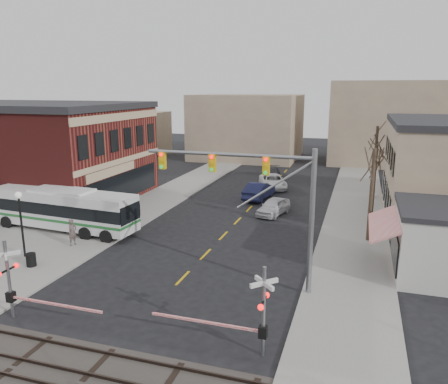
# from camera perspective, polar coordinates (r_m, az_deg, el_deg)

# --- Properties ---
(ground) EXTENTS (160.00, 160.00, 0.00)m
(ground) POSITION_cam_1_polar(r_m,az_deg,el_deg) (24.85, -7.26, -12.94)
(ground) COLOR black
(ground) RESTS_ON ground
(sidewalk_west) EXTENTS (5.00, 60.00, 0.12)m
(sidewalk_west) POSITION_cam_1_polar(r_m,az_deg,el_deg) (45.75, -7.66, -0.52)
(sidewalk_west) COLOR gray
(sidewalk_west) RESTS_ON ground
(sidewalk_east) EXTENTS (5.00, 60.00, 0.12)m
(sidewalk_east) POSITION_cam_1_polar(r_m,az_deg,el_deg) (41.59, 16.81, -2.40)
(sidewalk_east) COLOR gray
(sidewalk_east) RESTS_ON ground
(ballast_strip) EXTENTS (160.00, 5.00, 0.06)m
(ballast_strip) POSITION_cam_1_polar(r_m,az_deg,el_deg) (18.94, -18.24, -22.69)
(ballast_strip) COLOR #332D28
(ballast_strip) RESTS_ON ground
(rail_tracks) EXTENTS (160.00, 3.91, 0.14)m
(rail_tracks) POSITION_cam_1_polar(r_m,az_deg,el_deg) (18.88, -18.26, -22.46)
(rail_tracks) COLOR #2D231E
(rail_tracks) RESTS_ON ground
(tree_east_a) EXTENTS (0.28, 0.28, 6.75)m
(tree_east_a) POSITION_cam_1_polar(r_m,az_deg,el_deg) (33.01, 18.67, -0.42)
(tree_east_a) COLOR #382B21
(tree_east_a) RESTS_ON sidewalk_east
(tree_east_b) EXTENTS (0.28, 0.28, 6.30)m
(tree_east_b) POSITION_cam_1_polar(r_m,az_deg,el_deg) (38.92, 18.98, 1.25)
(tree_east_b) COLOR #382B21
(tree_east_b) RESTS_ON sidewalk_east
(tree_east_c) EXTENTS (0.28, 0.28, 7.20)m
(tree_east_c) POSITION_cam_1_polar(r_m,az_deg,el_deg) (46.72, 19.10, 3.73)
(tree_east_c) COLOR #382B21
(tree_east_c) RESTS_ON sidewalk_east
(transit_bus) EXTENTS (12.54, 3.57, 3.19)m
(transit_bus) POSITION_cam_1_polar(r_m,az_deg,el_deg) (36.45, -20.28, -2.03)
(transit_bus) COLOR silver
(transit_bus) RESTS_ON ground
(traffic_signal_mast) EXTENTS (9.46, 0.30, 8.00)m
(traffic_signal_mast) POSITION_cam_1_polar(r_m,az_deg,el_deg) (23.44, 5.13, 0.36)
(traffic_signal_mast) COLOR gray
(traffic_signal_mast) RESTS_ON ground
(rr_crossing_west) EXTENTS (5.60, 1.36, 4.00)m
(rr_crossing_west) POSITION_cam_1_polar(r_m,az_deg,el_deg) (23.55, -25.52, -10.48)
(rr_crossing_west) COLOR gray
(rr_crossing_west) RESTS_ON ground
(rr_crossing_east) EXTENTS (5.60, 1.36, 4.00)m
(rr_crossing_east) POSITION_cam_1_polar(r_m,az_deg,el_deg) (18.80, 3.86, -15.28)
(rr_crossing_east) COLOR gray
(rr_crossing_east) RESTS_ON ground
(street_lamp) EXTENTS (0.44, 0.44, 4.41)m
(street_lamp) POSITION_cam_1_polar(r_m,az_deg,el_deg) (31.15, -25.09, -2.23)
(street_lamp) COLOR black
(street_lamp) RESTS_ON sidewalk_west
(trash_bin) EXTENTS (0.60, 0.60, 0.82)m
(trash_bin) POSITION_cam_1_polar(r_m,az_deg,el_deg) (30.13, -23.89, -8.09)
(trash_bin) COLOR black
(trash_bin) RESTS_ON sidewalk_west
(car_a) EXTENTS (2.75, 4.65, 1.48)m
(car_a) POSITION_cam_1_polar(r_m,az_deg,el_deg) (39.00, 6.48, -1.90)
(car_a) COLOR silver
(car_a) RESTS_ON ground
(car_b) EXTENTS (2.43, 5.35, 1.70)m
(car_b) POSITION_cam_1_polar(r_m,az_deg,el_deg) (44.41, 4.60, 0.18)
(car_b) COLOR #1B1F45
(car_b) RESTS_ON ground
(car_c) EXTENTS (4.36, 6.11, 1.55)m
(car_c) POSITION_cam_1_polar(r_m,az_deg,el_deg) (49.32, 6.39, 1.38)
(car_c) COLOR white
(car_c) RESTS_ON ground
(car_d) EXTENTS (2.44, 4.87, 1.36)m
(car_d) POSITION_cam_1_polar(r_m,az_deg,el_deg) (54.56, 6.25, 2.45)
(car_d) COLOR #3E3E43
(car_d) RESTS_ON ground
(pedestrian_near) EXTENTS (0.59, 0.78, 1.91)m
(pedestrian_near) POSITION_cam_1_polar(r_m,az_deg,el_deg) (32.71, -19.18, -4.99)
(pedestrian_near) COLOR #564744
(pedestrian_near) RESTS_ON sidewalk_west
(pedestrian_far) EXTENTS (0.87, 0.92, 1.51)m
(pedestrian_far) POSITION_cam_1_polar(r_m,az_deg,el_deg) (35.67, -19.67, -3.86)
(pedestrian_far) COLOR #2B2D4C
(pedestrian_far) RESTS_ON sidewalk_west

